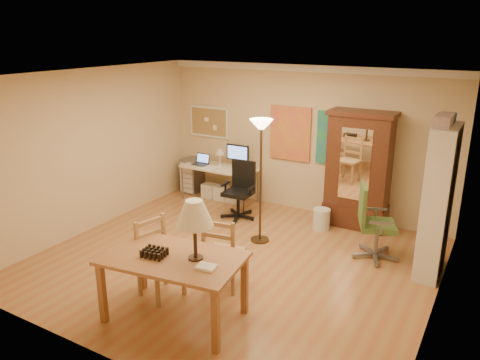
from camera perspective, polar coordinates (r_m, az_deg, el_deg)
The scene contains 16 objects.
floor at distance 7.03m, azimuth -0.79°, elevation -9.90°, with size 5.50×5.50×0.00m, color #A6643A.
crown_molding at distance 8.46m, azimuth 7.96°, elevation 13.35°, with size 5.50×0.08×0.12m, color white.
corkboard at distance 9.58m, azimuth -3.78°, elevation 7.09°, with size 0.90×0.04×0.62m, color #9A8448.
art_panel_left at distance 8.73m, azimuth 6.14°, elevation 5.65°, with size 0.80×0.04×1.00m, color gold.
art_panel_right at distance 8.42m, azimuth 11.75°, elevation 4.92°, with size 0.75×0.04×0.95m, color teal.
dining_table at distance 5.38m, azimuth -7.25°, elevation -7.89°, with size 1.71×1.16×1.50m.
ladder_chair_back at distance 6.20m, azimuth -2.08°, elevation -9.03°, with size 0.53×0.52×1.01m.
ladder_chair_left at distance 6.10m, azimuth -9.83°, elevation -9.70°, with size 0.55×0.57×1.02m.
torchiere_lamp at distance 7.16m, azimuth 2.59°, elevation 4.30°, with size 0.36×0.36×2.00m.
computer_desk at distance 9.33m, azimuth -2.23°, elevation 0.00°, with size 1.53×0.67×1.16m.
office_chair_black at distance 8.51m, azimuth -0.11°, elevation -2.81°, with size 0.64×0.64×1.04m.
office_chair_green at distance 7.30m, azimuth 15.95°, elevation -6.90°, with size 0.70×0.70×1.13m.
drawer_cart at distance 9.90m, azimuth -5.84°, elevation 0.59°, with size 0.36×0.43×0.72m.
armoire at distance 8.21m, azimuth 14.17°, elevation 0.29°, with size 1.10×0.52×2.02m.
bookshelf at distance 6.86m, azimuth 22.93°, elevation -2.55°, with size 0.32×0.84×2.11m.
wastebin at distance 8.16m, azimuth 9.89°, elevation -4.72°, with size 0.29×0.29×0.37m, color silver.
Camera 1 is at (3.21, -5.34, 3.26)m, focal length 35.00 mm.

